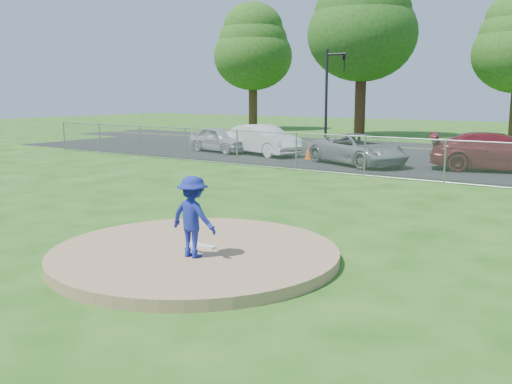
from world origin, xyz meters
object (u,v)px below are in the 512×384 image
(parked_car_white, at_px, (263,140))
(parked_car_darkred, at_px, (498,152))
(parked_car_gray, at_px, (358,149))
(traffic_signal_left, at_px, (330,89))
(tree_far_left, at_px, (253,46))
(parked_car_silver, at_px, (220,139))
(traffic_cone, at_px, (309,151))
(pitcher, at_px, (193,217))
(tree_left, at_px, (363,20))

(parked_car_white, bearing_deg, parked_car_darkred, -71.88)
(parked_car_gray, bearing_deg, traffic_signal_left, 60.68)
(tree_far_left, distance_m, parked_car_silver, 20.71)
(traffic_cone, bearing_deg, pitcher, -67.07)
(parked_car_gray, bearing_deg, tree_far_left, 70.06)
(pitcher, distance_m, parked_car_silver, 20.54)
(pitcher, xyz_separation_m, parked_car_white, (-9.73, 16.44, -0.16))
(traffic_signal_left, bearing_deg, parked_car_silver, -118.89)
(tree_left, bearing_deg, parked_car_darkred, -48.85)
(tree_left, distance_m, parked_car_darkred, 20.79)
(parked_car_silver, xyz_separation_m, parked_car_white, (2.67, 0.07, 0.09))
(tree_far_left, bearing_deg, traffic_signal_left, -39.73)
(traffic_cone, distance_m, parked_car_gray, 2.91)
(parked_car_white, distance_m, parked_car_darkred, 11.18)
(parked_car_silver, distance_m, parked_car_gray, 8.48)
(pitcher, distance_m, parked_car_gray, 15.92)
(traffic_cone, bearing_deg, parked_car_gray, -13.11)
(tree_far_left, height_order, traffic_signal_left, tree_far_left)
(pitcher, height_order, parked_car_silver, pitcher)
(pitcher, bearing_deg, tree_far_left, -56.20)
(traffic_signal_left, bearing_deg, tree_far_left, 140.27)
(parked_car_silver, bearing_deg, parked_car_gray, -85.05)
(traffic_cone, bearing_deg, parked_car_silver, 176.93)
(tree_left, relative_size, traffic_signal_left, 2.24)
(traffic_signal_left, xyz_separation_m, parked_car_gray, (5.11, -6.98, -2.68))
(parked_car_white, bearing_deg, tree_left, 22.40)
(tree_far_left, height_order, pitcher, tree_far_left)
(parked_car_darkred, bearing_deg, pitcher, 158.41)
(parked_car_white, bearing_deg, parked_car_silver, 107.77)
(traffic_signal_left, relative_size, parked_car_white, 1.22)
(tree_far_left, xyz_separation_m, parked_car_silver, (9.91, -17.02, -6.38))
(tree_left, xyz_separation_m, pitcher, (11.32, -31.40, -7.31))
(traffic_signal_left, distance_m, parked_car_darkred, 12.21)
(traffic_signal_left, xyz_separation_m, traffic_cone, (2.28, -6.32, -2.95))
(traffic_signal_left, distance_m, parked_car_silver, 7.38)
(parked_car_darkred, bearing_deg, parked_car_white, 75.12)
(parked_car_white, height_order, parked_car_darkred, parked_car_darkred)
(traffic_cone, xyz_separation_m, parked_car_white, (-2.93, 0.37, 0.36))
(pitcher, bearing_deg, tree_left, -70.13)
(traffic_signal_left, relative_size, traffic_cone, 7.01)
(traffic_cone, xyz_separation_m, parked_car_gray, (2.83, -0.66, 0.27))
(tree_left, bearing_deg, pitcher, -70.18)
(traffic_cone, bearing_deg, parked_car_darkred, 4.96)
(pitcher, height_order, parked_car_darkred, pitcher)
(pitcher, bearing_deg, parked_car_silver, -52.81)
(tree_left, relative_size, traffic_cone, 15.68)
(parked_car_silver, bearing_deg, traffic_signal_left, -17.45)
(tree_left, bearing_deg, parked_car_white, -83.94)
(tree_far_left, bearing_deg, parked_car_darkred, -34.95)
(tree_left, distance_m, parked_car_gray, 19.14)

